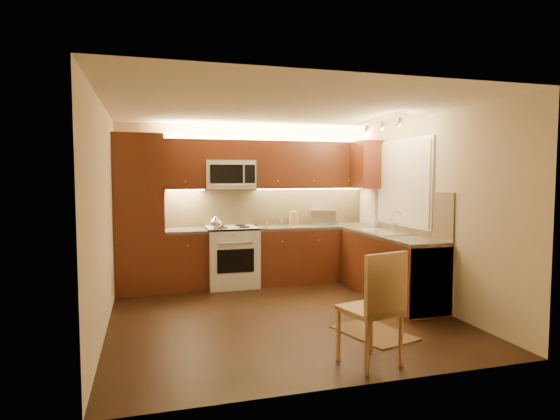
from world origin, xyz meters
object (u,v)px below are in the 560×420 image
object	(u,v)px
stove	(232,257)
sink	(385,227)
microwave	(230,175)
toaster_oven	(324,217)
knife_block	(294,218)
kettle	(216,222)
soap_bottle	(375,221)
dining_chair	(370,307)

from	to	relation	value
stove	sink	distance (m)	2.35
sink	stove	bearing A→B (deg)	150.64
sink	microwave	bearing A→B (deg)	147.79
stove	toaster_oven	bearing A→B (deg)	4.69
stove	knife_block	distance (m)	1.20
sink	kettle	bearing A→B (deg)	157.70
stove	sink	world-z (taller)	sink
microwave	soap_bottle	distance (m)	2.41
kettle	soap_bottle	distance (m)	2.51
toaster_oven	knife_block	world-z (taller)	toaster_oven
stove	kettle	distance (m)	0.66
toaster_oven	dining_chair	bearing A→B (deg)	-80.01
toaster_oven	dining_chair	xyz separation A→B (m)	(-0.89, -3.41, -0.50)
kettle	dining_chair	world-z (taller)	kettle
toaster_oven	dining_chair	world-z (taller)	toaster_oven
toaster_oven	microwave	bearing A→B (deg)	-155.62
kettle	knife_block	bearing A→B (deg)	25.93
soap_bottle	dining_chair	distance (m)	3.34
sink	knife_block	world-z (taller)	knife_block
microwave	sink	bearing A→B (deg)	-32.21
kettle	dining_chair	xyz separation A→B (m)	(0.94, -3.08, -0.51)
toaster_oven	stove	bearing A→B (deg)	-150.68
kettle	sink	bearing A→B (deg)	-11.12
microwave	dining_chair	xyz separation A→B (m)	(0.67, -3.41, -1.20)
stove	sink	bearing A→B (deg)	-29.36
soap_bottle	dining_chair	xyz separation A→B (m)	(-1.57, -2.91, -0.47)
sink	toaster_oven	xyz separation A→B (m)	(-0.44, 1.25, 0.05)
stove	soap_bottle	world-z (taller)	soap_bottle
stove	microwave	bearing A→B (deg)	90.00
sink	soap_bottle	size ratio (longest dim) A/B	4.96
sink	knife_block	bearing A→B (deg)	126.60
sink	dining_chair	xyz separation A→B (m)	(-1.33, -2.15, -0.45)
toaster_oven	knife_block	xyz separation A→B (m)	(-0.51, 0.02, -0.01)
knife_block	microwave	bearing A→B (deg)	178.06
kettle	dining_chair	size ratio (longest dim) A/B	0.20
knife_block	soap_bottle	size ratio (longest dim) A/B	1.31
kettle	dining_chair	distance (m)	3.26
stove	kettle	bearing A→B (deg)	-143.75
microwave	kettle	xyz separation A→B (m)	(-0.27, -0.33, -0.69)
microwave	sink	xyz separation A→B (m)	(2.00, -1.26, -0.74)
stove	toaster_oven	xyz separation A→B (m)	(1.56, 0.13, 0.56)
stove	microwave	world-z (taller)	microwave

